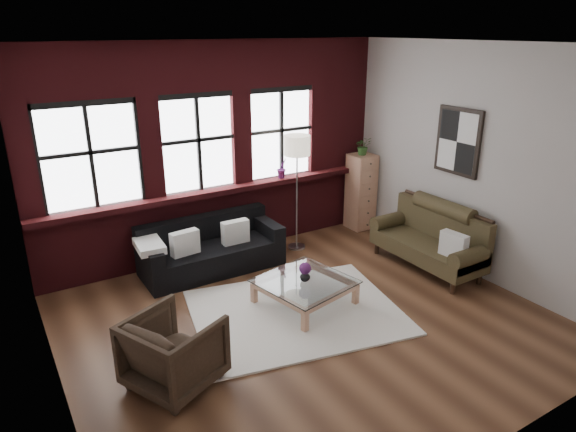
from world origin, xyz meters
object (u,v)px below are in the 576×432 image
vintage_settee (427,238)px  drawer_chest (361,192)px  dark_sofa (212,246)px  floor_lamp (297,189)px  armchair (174,351)px  coffee_table (305,293)px  vase (305,276)px

vintage_settee → drawer_chest: bearing=83.1°
vintage_settee → dark_sofa: bearing=149.4°
dark_sofa → floor_lamp: (1.47, 0.02, 0.62)m
dark_sofa → armchair: 2.57m
armchair → vintage_settee: bearing=-106.3°
drawer_chest → armchair: bearing=-150.8°
coffee_table → armchair: bearing=-162.2°
coffee_table → floor_lamp: bearing=60.8°
coffee_table → dark_sofa: bearing=110.9°
vintage_settee → vase: (-2.11, 0.04, -0.07)m
armchair → coffee_table: armchair is taller
vase → floor_lamp: 1.90m
vintage_settee → floor_lamp: bearing=127.2°
vintage_settee → drawer_chest: (0.22, 1.80, 0.18)m
vase → vintage_settee: bearing=-1.1°
vintage_settee → floor_lamp: size_ratio=0.90×
dark_sofa → vase: size_ratio=14.45×
vase → floor_lamp: floor_lamp is taller
vintage_settee → drawer_chest: drawer_chest is taller
coffee_table → vase: vase is taller
vintage_settee → drawer_chest: 1.82m
vintage_settee → floor_lamp: (-1.23, 1.62, 0.52)m
vintage_settee → armchair: bearing=-171.8°
armchair → drawer_chest: size_ratio=0.62×
dark_sofa → vintage_settee: size_ratio=1.14×
dark_sofa → vase: bearing=-69.1°
dark_sofa → drawer_chest: bearing=4.0°
drawer_chest → vase: bearing=-142.9°
dark_sofa → drawer_chest: (2.92, 0.20, 0.29)m
armchair → coffee_table: bearing=-96.8°
vintage_settee → coffee_table: size_ratio=1.71×
vase → floor_lamp: size_ratio=0.07×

